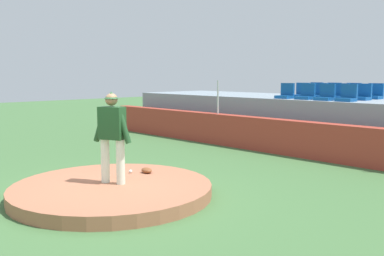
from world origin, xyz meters
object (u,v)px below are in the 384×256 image
(stadium_chair_6, at_px, (341,94))
(pitcher, at_px, (112,131))
(stadium_chair_5, at_px, (319,94))
(stadium_chair_10, at_px, (352,93))
(fielding_glove, at_px, (147,170))
(stadium_chair_7, at_px, (362,95))
(stadium_chair_8, at_px, (315,92))
(stadium_chair_0, at_px, (286,94))
(stadium_chair_11, at_px, (374,94))
(stadium_chair_4, at_px, (301,93))
(stadium_chair_3, at_px, (347,96))
(stadium_chair_1, at_px, (306,94))
(stadium_chair_9, at_px, (333,93))
(baseball, at_px, (131,171))
(stadium_chair_2, at_px, (326,95))

(stadium_chair_6, bearing_deg, pitcher, 87.06)
(stadium_chair_5, xyz_separation_m, stadium_chair_10, (0.72, 0.88, 0.00))
(fielding_glove, relative_size, stadium_chair_6, 0.60)
(stadium_chair_7, xyz_separation_m, stadium_chair_8, (-2.11, 0.90, 0.00))
(stadium_chair_0, height_order, stadium_chair_6, same)
(stadium_chair_0, distance_m, stadium_chair_8, 1.81)
(pitcher, height_order, stadium_chair_11, stadium_chair_11)
(stadium_chair_4, distance_m, stadium_chair_6, 1.41)
(stadium_chair_3, height_order, stadium_chair_5, same)
(stadium_chair_8, bearing_deg, stadium_chair_10, 178.99)
(stadium_chair_1, height_order, stadium_chair_9, same)
(stadium_chair_0, xyz_separation_m, stadium_chair_8, (0.02, 1.81, 0.00))
(baseball, bearing_deg, stadium_chair_7, 78.16)
(stadium_chair_2, distance_m, stadium_chair_5, 1.18)
(stadium_chair_3, xyz_separation_m, stadium_chair_5, (-1.43, 0.93, 0.00))
(pitcher, bearing_deg, stadium_chair_0, 75.13)
(fielding_glove, distance_m, stadium_chair_5, 7.39)
(stadium_chair_7, height_order, stadium_chair_10, same)
(stadium_chair_0, xyz_separation_m, stadium_chair_1, (0.74, 0.02, 0.00))
(baseball, height_order, stadium_chair_1, stadium_chair_1)
(stadium_chair_5, bearing_deg, stadium_chair_1, 93.67)
(stadium_chair_1, xyz_separation_m, stadium_chair_6, (0.69, 0.88, 0.00))
(fielding_glove, bearing_deg, stadium_chair_3, -91.02)
(stadium_chair_10, bearing_deg, pitcher, 87.53)
(baseball, xyz_separation_m, stadium_chair_0, (-0.55, 6.61, 1.44))
(stadium_chair_6, height_order, stadium_chair_11, same)
(pitcher, height_order, stadium_chair_0, stadium_chair_0)
(stadium_chair_4, relative_size, stadium_chair_7, 1.00)
(baseball, bearing_deg, stadium_chair_9, 88.95)
(pitcher, bearing_deg, stadium_chair_10, 64.84)
(pitcher, relative_size, stadium_chair_3, 3.54)
(stadium_chair_1, height_order, stadium_chair_11, same)
(stadium_chair_1, bearing_deg, stadium_chair_6, -128.21)
(stadium_chair_3, relative_size, stadium_chair_7, 1.00)
(stadium_chair_0, bearing_deg, stadium_chair_7, -156.73)
(stadium_chair_4, bearing_deg, fielding_glove, 95.90)
(stadium_chair_1, distance_m, stadium_chair_4, 1.12)
(stadium_chair_7, bearing_deg, stadium_chair_9, -31.47)
(stadium_chair_1, relative_size, stadium_chair_11, 1.00)
(stadium_chair_5, bearing_deg, pitcher, 92.27)
(stadium_chair_1, relative_size, stadium_chair_10, 1.00)
(stadium_chair_1, relative_size, stadium_chair_8, 1.00)
(baseball, distance_m, stadium_chair_4, 7.65)
(stadium_chair_10, bearing_deg, stadium_chair_7, 129.67)
(stadium_chair_0, distance_m, stadium_chair_4, 0.89)
(baseball, height_order, stadium_chair_11, stadium_chair_11)
(stadium_chair_11, bearing_deg, stadium_chair_9, 1.13)
(baseball, relative_size, stadium_chair_5, 0.15)
(stadium_chair_0, bearing_deg, stadium_chair_1, -178.23)
(baseball, distance_m, stadium_chair_3, 6.91)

